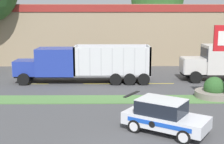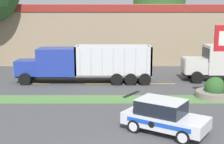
# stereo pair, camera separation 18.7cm
# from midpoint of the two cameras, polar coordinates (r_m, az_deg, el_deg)

# --- Properties ---
(grass_verge) EXTENTS (120.00, 2.05, 0.06)m
(grass_verge) POSITION_cam_midpoint_polar(r_m,az_deg,el_deg) (21.93, 0.60, -5.02)
(grass_verge) COLOR #517F42
(grass_verge) RESTS_ON ground_plane
(centre_line_3) EXTENTS (2.40, 0.14, 0.01)m
(centre_line_3) POSITION_cam_midpoint_polar(r_m,az_deg,el_deg) (27.57, -13.68, -2.09)
(centre_line_3) COLOR yellow
(centre_line_3) RESTS_ON ground_plane
(centre_line_4) EXTENTS (2.40, 0.14, 0.01)m
(centre_line_4) POSITION_cam_midpoint_polar(r_m,az_deg,el_deg) (26.83, -2.38, -2.14)
(centre_line_4) COLOR yellow
(centre_line_4) RESTS_ON ground_plane
(centre_line_5) EXTENTS (2.40, 0.14, 0.01)m
(centre_line_5) POSITION_cam_midpoint_polar(r_m,az_deg,el_deg) (27.15, 9.09, -2.12)
(centre_line_5) COLOR yellow
(centre_line_5) RESTS_ON ground_plane
(centre_line_6) EXTENTS (2.40, 0.14, 0.01)m
(centre_line_6) POSITION_cam_midpoint_polar(r_m,az_deg,el_deg) (28.51, 19.87, -2.01)
(centre_line_6) COLOR yellow
(centre_line_6) RESTS_ON ground_plane
(dump_truck_mid) EXTENTS (11.74, 2.69, 3.21)m
(dump_truck_mid) POSITION_cam_midpoint_polar(r_m,az_deg,el_deg) (27.37, -7.26, 1.37)
(dump_truck_mid) COLOR black
(dump_truck_mid) RESTS_ON ground_plane
(rally_car) EXTENTS (4.55, 3.89, 1.73)m
(rally_car) POSITION_cam_midpoint_polar(r_m,az_deg,el_deg) (16.19, 9.68, -7.88)
(rally_car) COLOR silver
(rally_car) RESTS_ON ground_plane
(stone_planter) EXTENTS (2.70, 2.70, 1.53)m
(stone_planter) POSITION_cam_midpoint_polar(r_m,az_deg,el_deg) (23.48, 18.44, -3.33)
(stone_planter) COLOR gray
(stone_planter) RESTS_ON ground_plane
(store_building_backdrop) EXTENTS (31.38, 12.10, 6.94)m
(store_building_backdrop) POSITION_cam_midpoint_polar(r_m,az_deg,el_deg) (41.17, 2.99, 7.25)
(store_building_backdrop) COLOR #9E896B
(store_building_backdrop) RESTS_ON ground_plane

